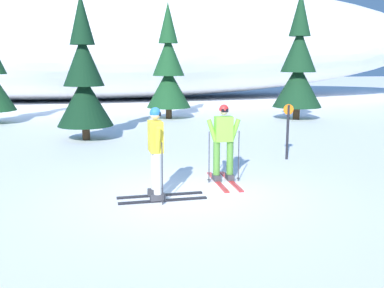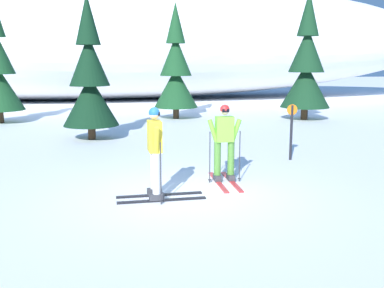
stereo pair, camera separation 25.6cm
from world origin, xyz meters
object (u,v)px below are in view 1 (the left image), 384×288
(pine_tree_center_right, at_px, (168,71))
(pine_tree_far_right, at_px, (298,67))
(skier_lime_jacket, at_px, (224,142))
(pine_tree_center_left, at_px, (84,80))
(skier_yellow_jacket, at_px, (156,151))
(trail_marker_post, at_px, (288,128))

(pine_tree_center_right, distance_m, pine_tree_far_right, 5.77)
(skier_lime_jacket, relative_size, pine_tree_center_left, 0.36)
(pine_tree_center_right, bearing_deg, pine_tree_center_left, -125.68)
(pine_tree_center_left, distance_m, pine_tree_far_right, 9.83)
(skier_yellow_jacket, height_order, pine_tree_center_left, pine_tree_center_left)
(pine_tree_far_right, bearing_deg, pine_tree_center_left, -158.90)
(skier_lime_jacket, distance_m, skier_yellow_jacket, 1.89)
(skier_lime_jacket, distance_m, trail_marker_post, 2.91)
(skier_lime_jacket, bearing_deg, pine_tree_center_right, 87.13)
(skier_lime_jacket, distance_m, pine_tree_far_right, 11.45)
(skier_lime_jacket, xyz_separation_m, pine_tree_far_right, (6.13, 9.56, 1.47))
(skier_lime_jacket, height_order, pine_tree_far_right, pine_tree_far_right)
(pine_tree_center_left, height_order, pine_tree_far_right, pine_tree_far_right)
(skier_lime_jacket, xyz_separation_m, trail_marker_post, (2.28, 1.81, -0.03))
(pine_tree_center_left, bearing_deg, pine_tree_center_right, 54.32)
(skier_lime_jacket, distance_m, pine_tree_center_right, 11.11)
(pine_tree_center_left, bearing_deg, skier_yellow_jacket, -78.41)
(skier_lime_jacket, relative_size, pine_tree_center_right, 0.33)
(skier_lime_jacket, xyz_separation_m, pine_tree_center_left, (-3.04, 6.02, 1.12))
(pine_tree_center_right, bearing_deg, pine_tree_far_right, -14.71)
(pine_tree_center_right, relative_size, pine_tree_far_right, 0.92)
(pine_tree_center_right, xyz_separation_m, pine_tree_far_right, (5.58, -1.46, 0.19))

